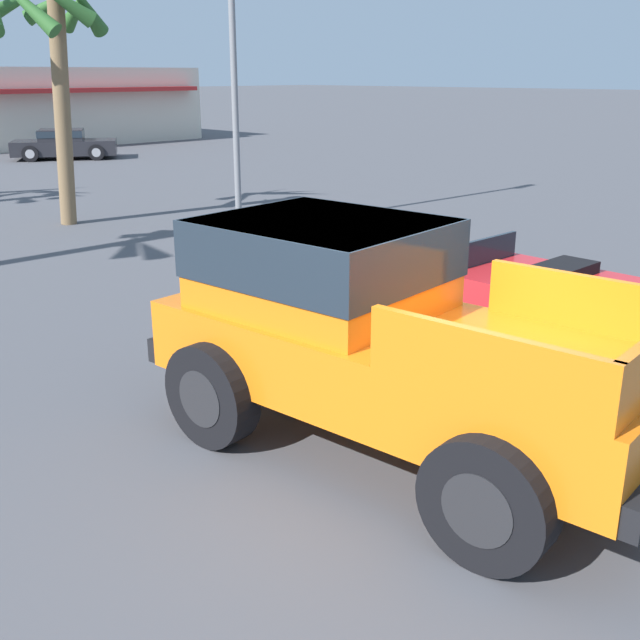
{
  "coord_description": "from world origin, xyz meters",
  "views": [
    {
      "loc": [
        -5.12,
        -3.35,
        3.35
      ],
      "look_at": [
        -0.09,
        1.42,
        1.05
      ],
      "focal_mm": 42.0,
      "sensor_mm": 36.0,
      "label": 1
    }
  ],
  "objects_px": {
    "orange_pickup_truck": "(372,325)",
    "palm_tree_leaning": "(48,33)",
    "parked_car_dark": "(64,144)",
    "red_convertible_car": "(509,286)"
  },
  "relations": [
    {
      "from": "palm_tree_leaning",
      "to": "orange_pickup_truck",
      "type": "bearing_deg",
      "value": -105.98
    },
    {
      "from": "red_convertible_car",
      "to": "orange_pickup_truck",
      "type": "bearing_deg",
      "value": -163.04
    },
    {
      "from": "red_convertible_car",
      "to": "parked_car_dark",
      "type": "relative_size",
      "value": 0.96
    },
    {
      "from": "parked_car_dark",
      "to": "palm_tree_leaning",
      "type": "bearing_deg",
      "value": 5.27
    },
    {
      "from": "orange_pickup_truck",
      "to": "palm_tree_leaning",
      "type": "relative_size",
      "value": 0.9
    },
    {
      "from": "palm_tree_leaning",
      "to": "red_convertible_car",
      "type": "bearing_deg",
      "value": -84.76
    },
    {
      "from": "orange_pickup_truck",
      "to": "palm_tree_leaning",
      "type": "bearing_deg",
      "value": 70.74
    },
    {
      "from": "palm_tree_leaning",
      "to": "parked_car_dark",
      "type": "bearing_deg",
      "value": 61.73
    },
    {
      "from": "red_convertible_car",
      "to": "parked_car_dark",
      "type": "bearing_deg",
      "value": 79.14
    },
    {
      "from": "red_convertible_car",
      "to": "palm_tree_leaning",
      "type": "bearing_deg",
      "value": 98.42
    }
  ]
}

